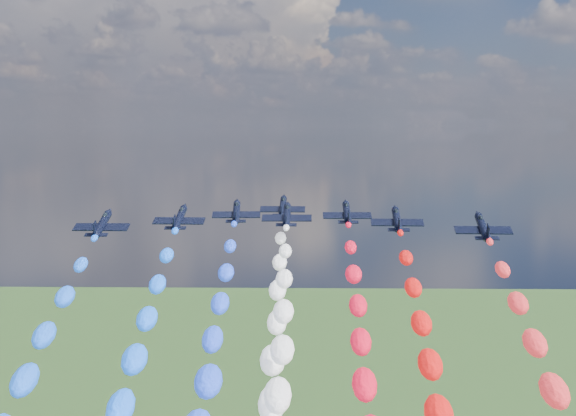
# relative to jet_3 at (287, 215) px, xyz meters

# --- Properties ---
(jet_0) EXTENTS (9.74, 13.27, 6.79)m
(jet_0) POSITION_rel_jet_3_xyz_m (-32.57, -14.30, 0.00)
(jet_0) COLOR black
(jet_1) EXTENTS (10.17, 13.58, 6.79)m
(jet_1) POSITION_rel_jet_3_xyz_m (-20.26, -4.97, 0.00)
(jet_1) COLOR black
(jet_2) EXTENTS (10.40, 13.75, 6.79)m
(jet_2) POSITION_rel_jet_3_xyz_m (-10.37, 5.41, 0.00)
(jet_2) COLOR black
(jet_3) EXTENTS (9.81, 13.33, 6.79)m
(jet_3) POSITION_rel_jet_3_xyz_m (0.00, 0.00, 0.00)
(jet_3) COLOR black
(jet_4) EXTENTS (10.00, 13.46, 6.79)m
(jet_4) POSITION_rel_jet_3_xyz_m (-1.26, 15.92, 0.00)
(jet_4) COLOR black
(jet_5) EXTENTS (9.79, 13.31, 6.79)m
(jet_5) POSITION_rel_jet_3_xyz_m (11.99, 4.44, 0.00)
(jet_5) COLOR black
(jet_6) EXTENTS (10.16, 13.58, 6.79)m
(jet_6) POSITION_rel_jet_3_xyz_m (20.70, -6.64, 0.00)
(jet_6) COLOR black
(jet_7) EXTENTS (10.23, 13.63, 6.79)m
(jet_7) POSITION_rel_jet_3_xyz_m (34.24, -16.98, 0.00)
(jet_7) COLOR black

